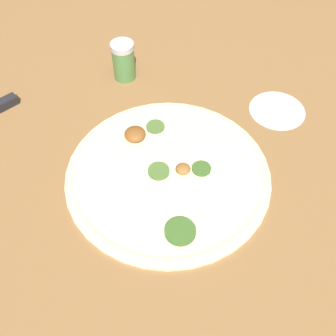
{
  "coord_description": "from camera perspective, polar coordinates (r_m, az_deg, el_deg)",
  "views": [
    {
      "loc": [
        0.34,
        -0.23,
        0.55
      ],
      "look_at": [
        0.0,
        0.0,
        0.02
      ],
      "focal_mm": 42.0,
      "sensor_mm": 36.0,
      "label": 1
    }
  ],
  "objects": [
    {
      "name": "flour_patch",
      "position": [
        0.82,
        15.56,
        8.08
      ],
      "size": [
        0.11,
        0.11,
        0.0
      ],
      "color": "white",
      "rests_on": "ground_plane"
    },
    {
      "name": "spice_jar",
      "position": [
        0.85,
        -6.47,
        15.23
      ],
      "size": [
        0.05,
        0.05,
        0.08
      ],
      "color": "#4C7F42",
      "rests_on": "ground_plane"
    },
    {
      "name": "pizza",
      "position": [
        0.68,
        -0.06,
        -0.62
      ],
      "size": [
        0.35,
        0.35,
        0.03
      ],
      "color": "beige",
      "rests_on": "ground_plane"
    },
    {
      "name": "ground_plane",
      "position": [
        0.68,
        0.0,
        -1.0
      ],
      "size": [
        3.0,
        3.0,
        0.0
      ],
      "primitive_type": "plane",
      "color": "brown"
    }
  ]
}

